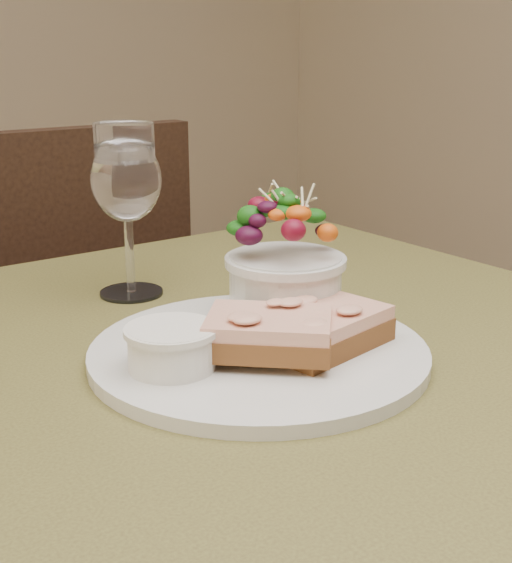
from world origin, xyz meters
TOP-DOWN VIEW (x-y plane):
  - cafe_table at (0.00, 0.00)m, footprint 0.80×0.80m
  - chair_far at (0.04, 0.71)m, footprint 0.42×0.42m
  - dinner_plate at (-0.02, -0.03)m, footprint 0.30×0.30m
  - sandwich_front at (0.03, -0.06)m, footprint 0.13×0.11m
  - sandwich_back at (-0.03, -0.06)m, footprint 0.13×0.13m
  - ramekin at (-0.10, -0.03)m, footprint 0.07×0.07m
  - salad_bowl at (0.05, 0.02)m, footprint 0.11×0.11m
  - garnish at (-0.07, 0.05)m, footprint 0.05×0.04m
  - wine_glass at (-0.02, 0.20)m, footprint 0.08×0.08m

SIDE VIEW (x-z plane):
  - chair_far at x=0.04m, z-range -0.16..0.74m
  - cafe_table at x=0.00m, z-range 0.27..1.02m
  - dinner_plate at x=-0.02m, z-range 0.75..0.76m
  - garnish at x=-0.07m, z-range 0.76..0.78m
  - sandwich_front at x=0.03m, z-range 0.76..0.79m
  - ramekin at x=-0.10m, z-range 0.76..0.80m
  - sandwich_back at x=-0.03m, z-range 0.77..0.80m
  - salad_bowl at x=0.05m, z-range 0.76..0.88m
  - wine_glass at x=-0.02m, z-range 0.79..0.96m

